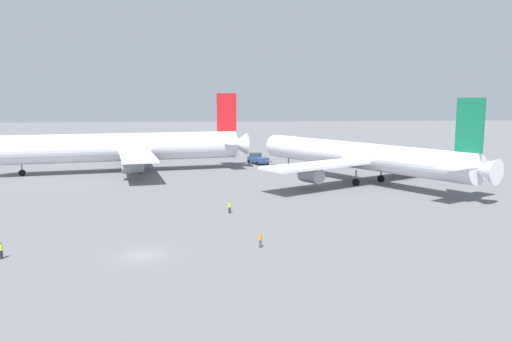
{
  "coord_description": "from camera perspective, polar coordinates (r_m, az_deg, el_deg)",
  "views": [
    {
      "loc": [
        6.42,
        -48.01,
        15.25
      ],
      "look_at": [
        14.21,
        29.98,
        4.0
      ],
      "focal_mm": 34.68,
      "sensor_mm": 36.0,
      "label": 1
    }
  ],
  "objects": [
    {
      "name": "ground_plane",
      "position": [
        50.78,
        -12.88,
        -9.52
      ],
      "size": [
        600.0,
        600.0,
        0.0
      ],
      "primitive_type": "plane",
      "color": "slate"
    },
    {
      "name": "ground_crew_ramp_agent_by_cones",
      "position": [
        67.16,
        -3.07,
        -4.22
      ],
      "size": [
        0.5,
        0.36,
        1.65
      ],
      "color": "black",
      "rests_on": "ground"
    },
    {
      "name": "ground_crew_marshaller_foreground",
      "position": [
        54.19,
        -27.34,
        -8.15
      ],
      "size": [
        0.42,
        0.41,
        1.67
      ],
      "color": "black",
      "rests_on": "ground"
    },
    {
      "name": "airliner_being_pushed",
      "position": [
        93.86,
        11.65,
        1.66
      ],
      "size": [
        41.41,
        48.64,
        15.54
      ],
      "color": "silver",
      "rests_on": "ground"
    },
    {
      "name": "ground_crew_wing_walker_right",
      "position": [
        51.72,
        0.5,
        -8.0
      ],
      "size": [
        0.36,
        0.5,
        1.63
      ],
      "color": "#4C4C51",
      "rests_on": "ground"
    },
    {
      "name": "pushback_tug",
      "position": [
        118.33,
        0.2,
        1.35
      ],
      "size": [
        5.08,
        8.69,
        2.85
      ],
      "color": "#2D4C8C",
      "rests_on": "ground"
    },
    {
      "name": "airliner_at_gate_left",
      "position": [
        108.4,
        -14.97,
        2.57
      ],
      "size": [
        54.5,
        41.56,
        16.67
      ],
      "color": "silver",
      "rests_on": "ground"
    }
  ]
}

